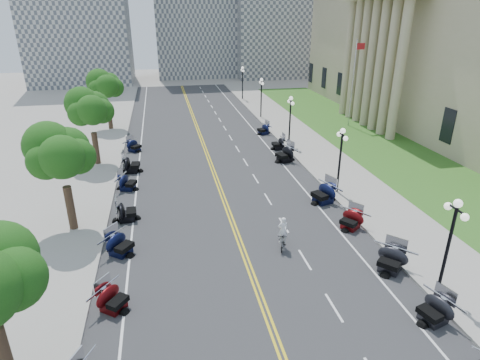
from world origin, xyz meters
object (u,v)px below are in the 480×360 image
flagpole (353,84)px  bicycle (282,240)px  civic_building (466,47)px  motorcycle_n_3 (435,309)px  cyclist_rider (283,220)px

flagpole → bicycle: (-15.69, -24.56, -4.48)m
civic_building → motorcycle_n_3: (-24.85, -31.66, -8.24)m
civic_building → bicycle: 39.43m
flagpole → motorcycle_n_3: flagpole is taller
motorcycle_n_3 → bicycle: size_ratio=1.10×
civic_building → flagpole: bearing=180.0°
cyclist_rider → bicycle: bearing=-0.0°
bicycle → cyclist_rider: cyclist_rider is taller
flagpole → civic_building: bearing=0.0°
flagpole → bicycle: bearing=-122.6°
flagpole → motorcycle_n_3: 33.75m
civic_building → flagpole: 14.53m
bicycle → cyclist_rider: bearing=0.0°
flagpole → motorcycle_n_3: (-10.85, -31.66, -4.34)m
civic_building → motorcycle_n_3: 41.08m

